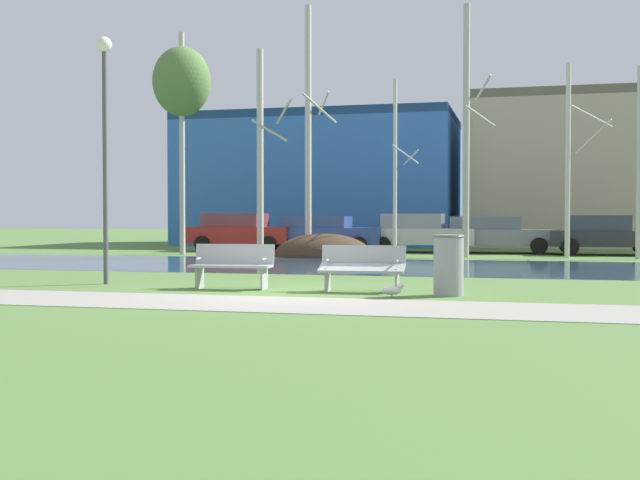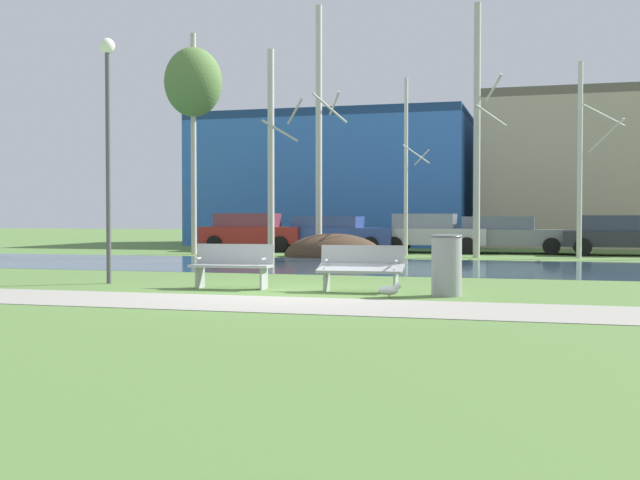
{
  "view_description": "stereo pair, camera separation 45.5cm",
  "coord_description": "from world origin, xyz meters",
  "views": [
    {
      "loc": [
        4.16,
        -14.0,
        1.41
      ],
      "look_at": [
        0.32,
        1.32,
        0.95
      ],
      "focal_mm": 44.93,
      "sensor_mm": 36.0,
      "label": 1
    },
    {
      "loc": [
        4.6,
        -13.88,
        1.41
      ],
      "look_at": [
        0.32,
        1.32,
        0.95
      ],
      "focal_mm": 44.93,
      "sensor_mm": 36.0,
      "label": 2
    }
  ],
  "objects": [
    {
      "name": "seagull",
      "position": [
        1.99,
        -0.13,
        0.13
      ],
      "size": [
        0.43,
        0.16,
        0.26
      ],
      "color": "white",
      "rests_on": "ground"
    },
    {
      "name": "parked_wagon_fourth_grey",
      "position": [
        3.16,
        17.73,
        0.76
      ],
      "size": [
        4.81,
        2.07,
        1.42
      ],
      "color": "slate",
      "rests_on": "ground"
    },
    {
      "name": "birch_far_left",
      "position": [
        -8.07,
        13.69,
        6.37
      ],
      "size": [
        2.15,
        2.15,
        8.25
      ],
      "color": "#BCB7A8",
      "rests_on": "ground"
    },
    {
      "name": "building_blue_store",
      "position": [
        -5.7,
        26.09,
        3.25
      ],
      "size": [
        13.46,
        8.54,
        6.5
      ],
      "color": "#3870C6",
      "rests_on": "ground"
    },
    {
      "name": "birch_center",
      "position": [
        -0.28,
        15.1,
        3.24
      ],
      "size": [
        0.95,
        1.75,
        6.45
      ],
      "color": "beige",
      "rests_on": "ground"
    },
    {
      "name": "birch_left",
      "position": [
        -5.09,
        13.99,
        3.83
      ],
      "size": [
        1.41,
        2.34,
        7.55
      ],
      "color": "beige",
      "rests_on": "ground"
    },
    {
      "name": "parked_van_nearest_red",
      "position": [
        -7.01,
        17.17,
        0.81
      ],
      "size": [
        4.3,
        2.13,
        1.55
      ],
      "color": "maroon",
      "rests_on": "ground"
    },
    {
      "name": "trash_bin",
      "position": [
        2.92,
        0.37,
        0.56
      ],
      "size": [
        0.56,
        0.56,
        1.09
      ],
      "color": "gray",
      "rests_on": "ground"
    },
    {
      "name": "parked_sedan_second_blue",
      "position": [
        -3.55,
        17.32,
        0.77
      ],
      "size": [
        4.76,
        2.05,
        1.43
      ],
      "color": "#2D4793",
      "rests_on": "ground"
    },
    {
      "name": "birch_right",
      "position": [
        5.77,
        14.52,
        3.4
      ],
      "size": [
        1.51,
        2.8,
        6.64
      ],
      "color": "beige",
      "rests_on": "ground"
    },
    {
      "name": "parked_suv_fifth_dark",
      "position": [
        7.15,
        17.13,
        0.77
      ],
      "size": [
        4.02,
        1.98,
        1.46
      ],
      "color": "#282B30",
      "rests_on": "ground"
    },
    {
      "name": "river_band",
      "position": [
        0.0,
        8.52,
        0.0
      ],
      "size": [
        80.0,
        7.55,
        0.01
      ],
      "primitive_type": "cube",
      "color": "#2D475B",
      "rests_on": "ground"
    },
    {
      "name": "streetlamp",
      "position": [
        -4.26,
        1.14,
        3.46
      ],
      "size": [
        0.32,
        0.32,
        5.15
      ],
      "color": "#4C4C51",
      "rests_on": "ground"
    },
    {
      "name": "ground_plane",
      "position": [
        0.0,
        10.0,
        0.0
      ],
      "size": [
        120.0,
        120.0,
        0.0
      ],
      "primitive_type": "plane",
      "color": "#517538"
    },
    {
      "name": "soil_mound",
      "position": [
        -2.63,
        13.57,
        0.0
      ],
      "size": [
        3.56,
        2.95,
        1.64
      ],
      "primitive_type": "ellipsoid",
      "color": "#423021",
      "rests_on": "ground"
    },
    {
      "name": "birch_center_left",
      "position": [
        -3.35,
        14.26,
        4.58
      ],
      "size": [
        1.23,
        1.92,
        9.09
      ],
      "color": "beige",
      "rests_on": "ground"
    },
    {
      "name": "parked_hatch_third_silver",
      "position": [
        0.29,
        17.58,
        0.8
      ],
      "size": [
        4.22,
        2.1,
        1.53
      ],
      "color": "#B2B5BC",
      "rests_on": "ground"
    },
    {
      "name": "paved_path_strip",
      "position": [
        0.0,
        -1.76,
        0.01
      ],
      "size": [
        60.0,
        2.29,
        0.01
      ],
      "primitive_type": "cube",
      "color": "gray",
      "rests_on": "ground"
    },
    {
      "name": "bench_right",
      "position": [
        1.29,
        0.72,
        0.47
      ],
      "size": [
        1.63,
        0.65,
        0.87
      ],
      "color": "#9EA0A3",
      "rests_on": "ground"
    },
    {
      "name": "bench_left",
      "position": [
        -1.3,
        0.72,
        0.47
      ],
      "size": [
        1.63,
        0.65,
        0.87
      ],
      "color": "#9EA0A3",
      "rests_on": "ground"
    },
    {
      "name": "birch_center_right",
      "position": [
        2.34,
        14.15,
        4.41
      ],
      "size": [
        1.12,
        1.83,
        8.75
      ],
      "color": "#BCB7A8",
      "rests_on": "ground"
    }
  ]
}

